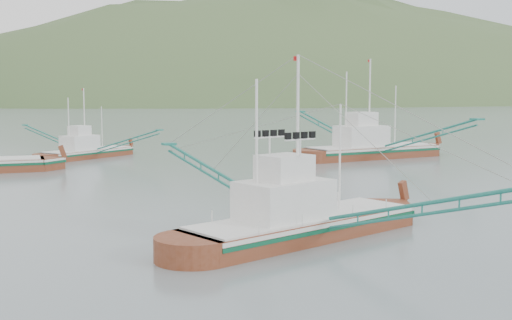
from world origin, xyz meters
name	(u,v)px	position (x,y,z in m)	size (l,w,h in m)	color
ground	(304,231)	(0.00, 0.00, 0.00)	(1200.00, 1200.00, 0.00)	slate
main_boat	(302,201)	(-0.99, -1.52, 1.88)	(13.86, 23.73, 9.82)	maroon
bg_boat_right	(371,144)	(25.62, 30.42, 1.63)	(16.55, 29.40, 11.92)	maroon
bg_boat_far	(87,142)	(-3.27, 44.11, 1.79)	(14.95, 18.83, 8.45)	maroon
headland_right	(303,102)	(240.00, 430.00, 0.00)	(684.00, 432.00, 306.00)	#415B2F
ridge_distant	(16,102)	(30.00, 560.00, 0.00)	(960.00, 400.00, 240.00)	slate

